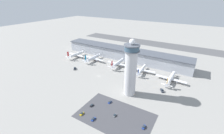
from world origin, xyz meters
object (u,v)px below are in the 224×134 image
at_px(airplane_gate_delta, 142,70).
at_px(car_silver_sedan, 110,102).
at_px(airplane_gate_alpha, 76,55).
at_px(service_truck_catering, 76,56).
at_px(car_navy_sedan, 144,127).
at_px(control_tower, 131,69).
at_px(airplane_gate_charlie, 117,63).
at_px(service_truck_fuel, 75,69).
at_px(car_white_wagon, 115,115).
at_px(airplane_gate_bravo, 93,58).
at_px(airplane_gate_echo, 171,79).
at_px(car_blue_compact, 92,105).
at_px(car_grey_coupe, 93,119).
at_px(service_truck_baggage, 162,91).
at_px(car_yellow_taxi, 82,114).

distance_m(airplane_gate_delta, car_silver_sedan, 76.63).
bearing_deg(airplane_gate_alpha, service_truck_catering, 129.86).
bearing_deg(car_navy_sedan, control_tower, 129.28).
bearing_deg(airplane_gate_charlie, car_silver_sedan, -65.91).
height_order(service_truck_fuel, car_white_wagon, service_truck_fuel).
bearing_deg(service_truck_fuel, airplane_gate_bravo, 85.19).
distance_m(airplane_gate_alpha, airplane_gate_echo, 154.10).
distance_m(airplane_gate_charlie, car_blue_compact, 92.62).
bearing_deg(car_grey_coupe, control_tower, 78.86).
relative_size(car_grey_coupe, car_silver_sedan, 1.08).
xyz_separation_m(service_truck_fuel, car_white_wagon, (94.30, -50.41, -0.51)).
xyz_separation_m(control_tower, service_truck_fuel, (-91.05, 13.97, -27.66)).
distance_m(service_truck_fuel, car_white_wagon, 106.93).
distance_m(airplane_gate_charlie, service_truck_baggage, 79.41).
bearing_deg(car_navy_sedan, service_truck_baggage, 90.51).
distance_m(airplane_gate_charlie, car_white_wagon, 101.71).
height_order(airplane_gate_echo, service_truck_fuel, airplane_gate_echo).
xyz_separation_m(car_navy_sedan, car_blue_compact, (-50.90, -0.57, -0.06)).
distance_m(airplane_gate_bravo, airplane_gate_charlie, 43.75).
xyz_separation_m(service_truck_catering, service_truck_baggage, (153.74, -31.22, -0.10)).
bearing_deg(car_silver_sedan, airplane_gate_charlie, 114.09).
height_order(airplane_gate_alpha, service_truck_baggage, airplane_gate_alpha).
height_order(service_truck_catering, service_truck_baggage, service_truck_catering).
bearing_deg(service_truck_fuel, service_truck_catering, 130.91).
distance_m(car_navy_sedan, car_silver_sedan, 40.81).
relative_size(control_tower, airplane_gate_bravo, 1.54).
xyz_separation_m(car_silver_sedan, car_yellow_taxi, (-12.45, -26.06, 0.00)).
bearing_deg(car_yellow_taxi, car_grey_coupe, 0.40).
distance_m(control_tower, car_silver_sedan, 37.88).
height_order(airplane_gate_charlie, service_truck_fuel, airplane_gate_charlie).
distance_m(control_tower, service_truck_catering, 138.67).
height_order(airplane_gate_charlie, car_grey_coupe, airplane_gate_charlie).
distance_m(car_silver_sedan, car_yellow_taxi, 28.88).
distance_m(service_truck_fuel, car_blue_compact, 85.66).
xyz_separation_m(airplane_gate_alpha, service_truck_fuel, (31.18, -35.86, -3.74)).
bearing_deg(airplane_gate_delta, service_truck_baggage, -41.48).
distance_m(service_truck_catering, car_navy_sedan, 178.04).
relative_size(service_truck_fuel, car_white_wagon, 1.83).
bearing_deg(car_silver_sedan, airplane_gate_alpha, 146.93).
distance_m(airplane_gate_charlie, car_grey_coupe, 108.56).
bearing_deg(airplane_gate_charlie, service_truck_baggage, -23.41).
distance_m(airplane_gate_alpha, car_silver_sedan, 134.34).
bearing_deg(airplane_gate_alpha, service_truck_fuel, -49.00).
bearing_deg(control_tower, airplane_gate_bravo, 149.24).
bearing_deg(service_truck_fuel, car_grey_coupe, -37.93).
relative_size(airplane_gate_echo, service_truck_baggage, 5.34).
distance_m(airplane_gate_delta, car_grey_coupe, 102.56).
relative_size(airplane_gate_bravo, car_silver_sedan, 8.75).
height_order(service_truck_catering, car_yellow_taxi, service_truck_catering).
distance_m(car_silver_sedan, car_blue_compact, 17.57).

